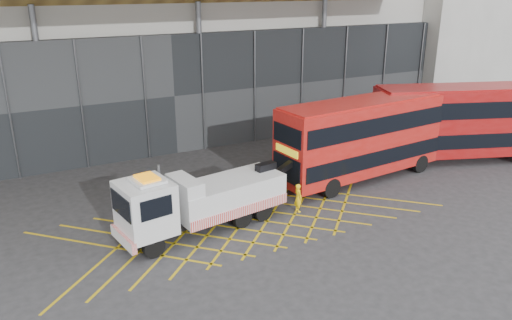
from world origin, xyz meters
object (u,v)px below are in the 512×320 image
recovery_truck (199,200)px  worker (298,198)px  bus_towed (368,135)px  bus_second (468,120)px

recovery_truck → worker: recovery_truck is taller
recovery_truck → bus_towed: (11.46, 1.82, 1.11)m
recovery_truck → bus_second: size_ratio=0.79×
worker → bus_second: bearing=-79.9°
recovery_truck → bus_second: 19.33m
recovery_truck → bus_towed: bearing=0.0°
bus_towed → bus_second: size_ratio=0.97×
recovery_truck → worker: size_ratio=6.47×
bus_second → recovery_truck: bearing=-156.2°
bus_towed → bus_second: bus_second is taller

